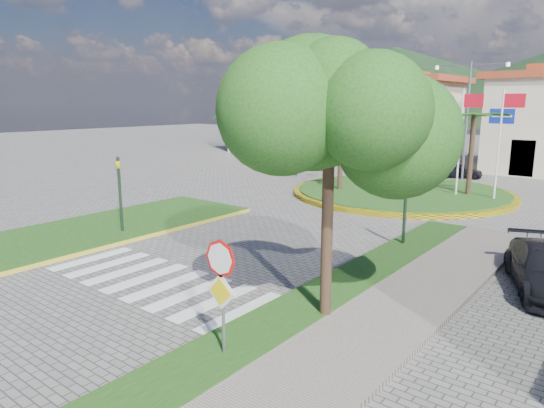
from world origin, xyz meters
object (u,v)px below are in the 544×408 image
Objects in this scene: stop_sign at (221,280)px; deciduous_tree at (330,109)px; car_dark_a at (459,170)px; white_van at (318,152)px; roundabout_island at (401,192)px.

deciduous_tree reaches higher than stop_sign.
deciduous_tree is 2.20× the size of car_dark_a.
deciduous_tree is at bearing -161.17° from white_van.
roundabout_island reaches higher than stop_sign.
stop_sign reaches higher than car_dark_a.
roundabout_island reaches higher than white_van.
stop_sign is 29.07m from car_dark_a.
deciduous_tree is at bearing -72.09° from roundabout_island.
roundabout_island is 4.79× the size of stop_sign.
car_dark_a is (-4.32, 28.72, -1.26)m from stop_sign.
car_dark_a is (-4.92, 25.69, -4.65)m from deciduous_tree.
deciduous_tree is 1.66× the size of white_van.
white_van is at bearing 137.46° from roundabout_island.
deciduous_tree is 26.56m from car_dark_a.
car_dark_a is at bearing 98.55° from stop_sign.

